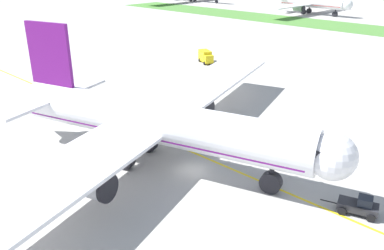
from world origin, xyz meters
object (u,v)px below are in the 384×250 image
Objects in this scene: pushback_tug at (359,206)px; parked_airliner_far_centre at (311,2)px; service_truck_baggage_loader at (206,56)px; airliner_foreground at (152,122)px.

pushback_tug is 166.63m from parked_airliner_far_centre.
parked_airliner_far_centre reaches higher than service_truck_baggage_loader.
airliner_foreground reaches higher than parked_airliner_far_centre.
service_truck_baggage_loader is at bearing 124.63° from airliner_foreground.
parked_airliner_far_centre is (-27.79, 106.03, 3.81)m from service_truck_baggage_loader.
parked_airliner_far_centre is at bearing 104.69° from service_truck_baggage_loader.
pushback_tug is 67.50m from service_truck_baggage_loader.
airliner_foreground reaches higher than service_truck_baggage_loader.
airliner_foreground is at bearing -162.82° from pushback_tug.
pushback_tug is (24.23, 7.49, -4.89)m from airliner_foreground.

